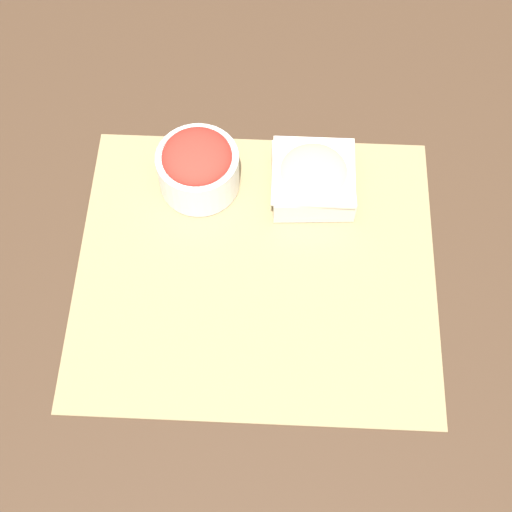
% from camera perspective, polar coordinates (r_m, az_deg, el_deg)
% --- Properties ---
extents(ground_plane, '(3.00, 3.00, 0.00)m').
position_cam_1_polar(ground_plane, '(0.95, 0.00, -0.95)').
color(ground_plane, '#422D1E').
extents(placemat, '(0.48, 0.42, 0.00)m').
position_cam_1_polar(placemat, '(0.95, 0.00, -0.89)').
color(placemat, '#937F56').
rests_on(placemat, ground_plane).
extents(tomato_bowl, '(0.11, 0.11, 0.08)m').
position_cam_1_polar(tomato_bowl, '(0.98, -4.67, 7.24)').
color(tomato_bowl, white).
rests_on(tomato_bowl, placemat).
extents(cucumber_bowl, '(0.12, 0.12, 0.05)m').
position_cam_1_polar(cucumber_bowl, '(0.99, 4.58, 6.28)').
color(cucumber_bowl, silver).
rests_on(cucumber_bowl, placemat).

